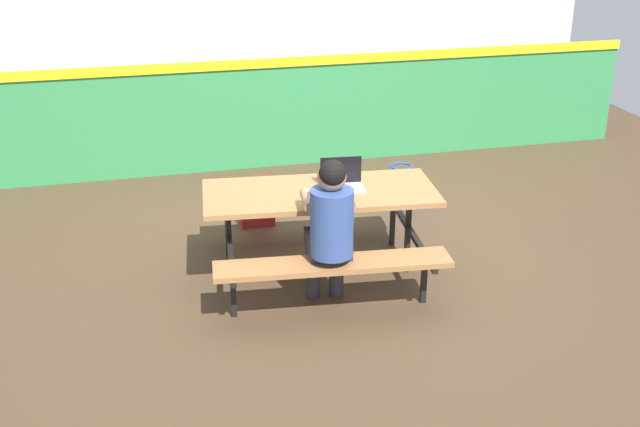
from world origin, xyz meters
name	(u,v)px	position (x,y,z in m)	size (l,w,h in m)	color
ground_plane	(351,274)	(0.00, 0.00, -0.01)	(10.00, 10.00, 0.02)	#4C3826
accent_backdrop	(280,52)	(0.00, 2.72, 1.25)	(8.00, 0.14, 2.60)	#338C4C
picnic_table_main	(320,211)	(-0.26, 0.00, 0.57)	(1.83, 1.71, 0.74)	#9E6B3D
student_nearer	(330,224)	(-0.32, -0.55, 0.71)	(0.39, 0.54, 1.21)	#2D2D38
laptop_silver	(342,182)	(-0.08, 0.02, 0.79)	(0.34, 0.25, 0.22)	silver
backpack_dark	(257,202)	(-0.56, 1.15, 0.22)	(0.30, 0.22, 0.44)	maroon
tote_bag_bright	(400,189)	(0.84, 1.21, 0.19)	(0.34, 0.21, 0.43)	#1E47B2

